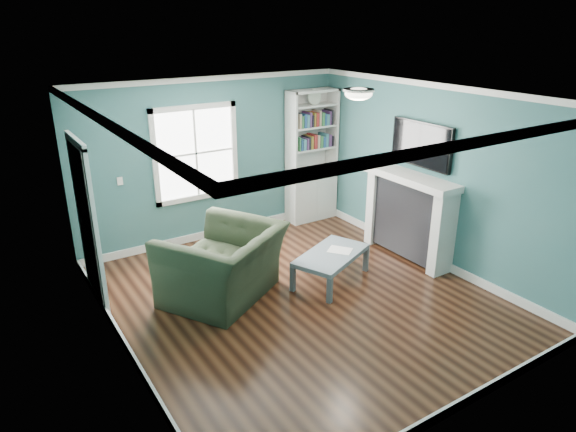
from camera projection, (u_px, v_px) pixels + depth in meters
floor at (301, 298)px, 6.67m from camera, size 5.00×5.00×0.00m
room_walls at (302, 182)px, 6.11m from camera, size 5.00×5.00×5.00m
trim at (301, 209)px, 6.23m from camera, size 4.50×5.00×2.60m
window at (196, 153)px, 7.95m from camera, size 1.40×0.06×1.50m
bookshelf at (311, 169)px, 9.04m from camera, size 0.90×0.35×2.31m
fireplace at (409, 217)px, 7.65m from camera, size 0.44×1.58×1.30m
tv at (421, 144)px, 7.32m from camera, size 0.06×1.10×0.65m
door at (87, 223)px, 6.27m from camera, size 0.12×0.98×2.17m
ceiling_fixture at (359, 93)px, 6.29m from camera, size 0.38×0.38×0.15m
light_switch at (120, 181)px, 7.44m from camera, size 0.08×0.01×0.12m
recliner at (222, 253)px, 6.51m from camera, size 1.70×1.52×1.24m
coffee_table at (331, 257)px, 7.01m from camera, size 1.29×1.03×0.41m
paper_sheet at (340, 250)px, 7.08m from camera, size 0.39×0.40×0.00m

